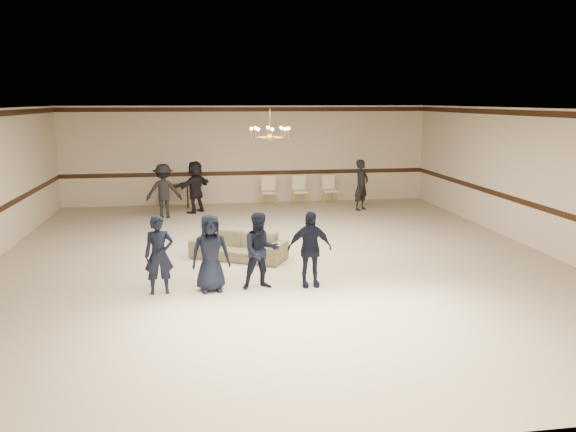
# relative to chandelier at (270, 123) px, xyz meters

# --- Properties ---
(room) EXTENTS (12.01, 14.01, 3.21)m
(room) POSITION_rel_chandelier_xyz_m (0.00, -1.00, -1.28)
(room) COLOR beige
(room) RESTS_ON ground
(chair_rail) EXTENTS (12.00, 0.02, 0.14)m
(chair_rail) POSITION_rel_chandelier_xyz_m (0.00, 5.99, -1.88)
(chair_rail) COLOR black
(chair_rail) RESTS_ON wall_back
(crown_molding) EXTENTS (12.00, 0.02, 0.14)m
(crown_molding) POSITION_rel_chandelier_xyz_m (0.00, 5.99, 0.21)
(crown_molding) COLOR black
(crown_molding) RESTS_ON wall_back
(chandelier) EXTENTS (0.94, 0.94, 0.89)m
(chandelier) POSITION_rel_chandelier_xyz_m (0.00, 0.00, 0.00)
(chandelier) COLOR gold
(chandelier) RESTS_ON ceiling
(boy_a) EXTENTS (0.55, 0.40, 1.41)m
(boy_a) POSITION_rel_chandelier_xyz_m (-2.35, -2.95, -2.17)
(boy_a) COLOR black
(boy_a) RESTS_ON floor
(boy_b) EXTENTS (0.74, 0.53, 1.41)m
(boy_b) POSITION_rel_chandelier_xyz_m (-1.45, -2.95, -2.17)
(boy_b) COLOR black
(boy_b) RESTS_ON floor
(boy_c) EXTENTS (0.74, 0.61, 1.41)m
(boy_c) POSITION_rel_chandelier_xyz_m (-0.55, -2.95, -2.17)
(boy_c) COLOR black
(boy_c) RESTS_ON floor
(boy_d) EXTENTS (0.83, 0.35, 1.41)m
(boy_d) POSITION_rel_chandelier_xyz_m (0.35, -2.95, -2.17)
(boy_d) COLOR black
(boy_d) RESTS_ON floor
(settee) EXTENTS (2.16, 1.67, 0.59)m
(settee) POSITION_rel_chandelier_xyz_m (-0.81, -0.91, -2.58)
(settee) COLOR #696446
(settee) RESTS_ON floor
(adult_left) EXTENTS (1.03, 0.60, 1.58)m
(adult_left) POSITION_rel_chandelier_xyz_m (-2.64, 3.86, -2.09)
(adult_left) COLOR black
(adult_left) RESTS_ON floor
(adult_mid) EXTENTS (1.33, 1.40, 1.58)m
(adult_mid) POSITION_rel_chandelier_xyz_m (-1.74, 4.56, -2.09)
(adult_mid) COLOR black
(adult_mid) RESTS_ON floor
(adult_right) EXTENTS (0.68, 0.66, 1.58)m
(adult_right) POSITION_rel_chandelier_xyz_m (3.36, 4.16, -2.09)
(adult_right) COLOR black
(adult_right) RESTS_ON floor
(banquet_chair_left) EXTENTS (0.50, 0.50, 0.95)m
(banquet_chair_left) POSITION_rel_chandelier_xyz_m (0.60, 5.23, -2.40)
(banquet_chair_left) COLOR #F0E8C9
(banquet_chair_left) RESTS_ON floor
(banquet_chair_mid) EXTENTS (0.46, 0.46, 0.95)m
(banquet_chair_mid) POSITION_rel_chandelier_xyz_m (1.60, 5.23, -2.40)
(banquet_chair_mid) COLOR #F0E8C9
(banquet_chair_mid) RESTS_ON floor
(banquet_chair_right) EXTENTS (0.48, 0.48, 0.95)m
(banquet_chair_right) POSITION_rel_chandelier_xyz_m (2.60, 5.23, -2.40)
(banquet_chair_right) COLOR #F0E8C9
(banquet_chair_right) RESTS_ON floor
(console_table) EXTENTS (0.91, 0.40, 0.76)m
(console_table) POSITION_rel_chandelier_xyz_m (-2.40, 5.43, -2.50)
(console_table) COLOR #321C10
(console_table) RESTS_ON floor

